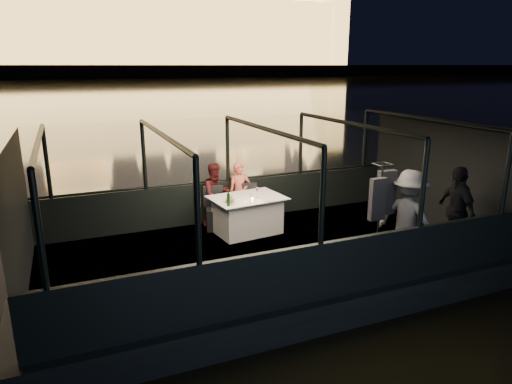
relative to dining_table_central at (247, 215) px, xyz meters
name	(u,v)px	position (x,y,z in m)	size (l,w,h in m)	color
river_water	(80,88)	(-0.08, 78.95, -0.89)	(500.00, 500.00, 0.00)	black
boat_hull	(264,275)	(-0.08, -1.05, -0.89)	(8.60, 4.40, 1.00)	black
boat_deck	(264,252)	(-0.08, -1.05, -0.41)	(8.00, 4.00, 0.04)	black
gunwale_port	(228,200)	(-0.08, 0.95, 0.06)	(8.00, 0.08, 0.90)	black
gunwale_starboard	(319,272)	(-0.08, -3.05, 0.06)	(8.00, 0.08, 0.90)	black
cabin_glass_port	(228,150)	(-0.08, 0.95, 1.21)	(8.00, 0.02, 1.40)	#99B2B2
cabin_glass_starboard	(323,197)	(-0.08, -3.05, 1.21)	(8.00, 0.02, 1.40)	#99B2B2
cabin_roof_glass	(265,129)	(-0.08, -1.05, 1.91)	(8.00, 4.00, 0.02)	#99B2B2
end_wall_fore	(18,220)	(-4.08, -1.05, 0.76)	(0.02, 4.00, 2.30)	black
end_wall_aft	(435,173)	(3.92, -1.05, 0.76)	(0.02, 4.00, 2.30)	black
canopy_ribs	(265,192)	(-0.08, -1.05, 0.76)	(8.00, 4.00, 2.30)	black
embankment	(67,72)	(-0.08, 208.95, 0.11)	(400.00, 140.00, 6.00)	#423D33
dining_table_central	(247,215)	(0.00, 0.00, 0.00)	(1.45, 1.05, 0.77)	white
chair_port_left	(216,209)	(-0.53, 0.45, 0.06)	(0.42, 0.42, 0.90)	black
chair_port_right	(251,204)	(0.26, 0.45, 0.06)	(0.41, 0.41, 0.88)	black
coat_stand	(379,216)	(1.48, -2.35, 0.51)	(0.51, 0.41, 1.84)	black
person_woman_coral	(240,189)	(0.11, 0.72, 0.36)	(0.48, 0.32, 1.33)	#DF6651
person_man_maroon	(216,191)	(-0.44, 0.72, 0.36)	(0.66, 0.51, 1.37)	#411213
passenger_stripe	(408,218)	(1.98, -2.51, 0.47)	(1.09, 0.62, 1.69)	silver
passenger_dark	(456,208)	(3.16, -2.41, 0.47)	(0.96, 0.40, 1.63)	black
wine_bottle	(228,198)	(-0.55, -0.42, 0.53)	(0.06, 0.06, 0.30)	#133513
bread_basket	(230,201)	(-0.46, -0.23, 0.42)	(0.18, 0.18, 0.07)	olive
amber_candle	(252,200)	(-0.03, -0.35, 0.42)	(0.05, 0.05, 0.07)	#FF9F3F
plate_near	(268,200)	(0.30, -0.37, 0.39)	(0.24, 0.24, 0.01)	silver
plate_far	(230,201)	(-0.42, -0.12, 0.39)	(0.25, 0.25, 0.02)	silver
wine_glass_white	(232,200)	(-0.48, -0.39, 0.48)	(0.07, 0.07, 0.21)	white
wine_glass_red	(257,193)	(0.18, -0.10, 0.48)	(0.07, 0.07, 0.21)	white
wine_glass_empty	(250,199)	(-0.10, -0.42, 0.48)	(0.07, 0.07, 0.19)	silver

